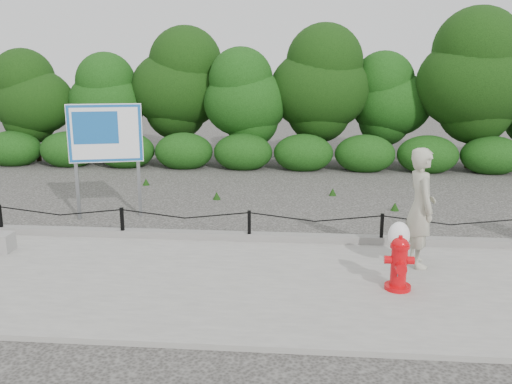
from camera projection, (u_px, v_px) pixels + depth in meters
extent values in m
plane|color=#2D2B28|center=(249.00, 245.00, 10.46)|extent=(90.00, 90.00, 0.00)
cube|color=gray|center=(236.00, 283.00, 8.51)|extent=(14.00, 4.00, 0.08)
cube|color=slate|center=(250.00, 236.00, 10.47)|extent=(14.00, 0.22, 0.14)
cube|color=black|center=(0.00, 219.00, 10.80)|extent=(0.06, 0.06, 0.60)
cube|color=black|center=(122.00, 222.00, 10.59)|extent=(0.06, 0.06, 0.60)
cube|color=black|center=(249.00, 226.00, 10.37)|extent=(0.06, 0.06, 0.60)
cube|color=black|center=(382.00, 229.00, 10.15)|extent=(0.06, 0.06, 0.60)
cylinder|color=black|center=(60.00, 210.00, 10.64)|extent=(2.50, 0.02, 0.02)
cylinder|color=black|center=(185.00, 213.00, 10.43)|extent=(2.50, 0.02, 0.02)
cylinder|color=black|center=(315.00, 216.00, 10.21)|extent=(2.50, 0.02, 0.02)
cylinder|color=black|center=(451.00, 220.00, 9.99)|extent=(2.50, 0.02, 0.02)
cylinder|color=black|center=(37.00, 134.00, 19.31)|extent=(0.18, 0.18, 1.92)
ellipsoid|color=#1F4D12|center=(33.00, 96.00, 19.00)|extent=(2.84, 2.46, 3.07)
cylinder|color=black|center=(109.00, 135.00, 19.49)|extent=(0.18, 0.18, 1.86)
ellipsoid|color=#1F4D12|center=(107.00, 98.00, 19.19)|extent=(2.76, 2.38, 2.98)
cylinder|color=black|center=(179.00, 128.00, 19.61)|extent=(0.18, 0.18, 2.30)
ellipsoid|color=#1F4D12|center=(178.00, 83.00, 19.24)|extent=(3.40, 2.94, 3.68)
cylinder|color=black|center=(246.00, 137.00, 18.66)|extent=(0.18, 0.18, 1.94)
ellipsoid|color=#1F4D12|center=(245.00, 97.00, 18.35)|extent=(2.87, 2.48, 3.10)
cylinder|color=black|center=(318.00, 130.00, 18.79)|extent=(0.18, 0.18, 2.32)
ellipsoid|color=#1F4D12|center=(320.00, 83.00, 18.41)|extent=(3.43, 2.97, 3.71)
cylinder|color=black|center=(389.00, 136.00, 19.01)|extent=(0.18, 0.18, 1.88)
ellipsoid|color=#1F4D12|center=(392.00, 98.00, 18.71)|extent=(2.78, 2.40, 3.00)
cylinder|color=black|center=(470.00, 130.00, 17.94)|extent=(0.18, 0.18, 2.54)
ellipsoid|color=#1F4D12|center=(475.00, 75.00, 17.53)|extent=(3.76, 3.25, 4.06)
cylinder|color=red|center=(397.00, 287.00, 8.19)|extent=(0.40, 0.40, 0.07)
cylinder|color=red|center=(399.00, 266.00, 8.11)|extent=(0.24, 0.24, 0.59)
cylinder|color=red|center=(400.00, 246.00, 8.04)|extent=(0.29, 0.29, 0.06)
ellipsoid|color=red|center=(400.00, 244.00, 8.03)|extent=(0.25, 0.25, 0.19)
cylinder|color=red|center=(401.00, 237.00, 8.01)|extent=(0.07, 0.07, 0.06)
cylinder|color=red|center=(388.00, 260.00, 8.10)|extent=(0.11, 0.12, 0.12)
cylinder|color=red|center=(410.00, 260.00, 8.07)|extent=(0.11, 0.12, 0.12)
cylinder|color=red|center=(401.00, 268.00, 7.93)|extent=(0.17, 0.13, 0.17)
cylinder|color=slate|center=(398.00, 273.00, 7.99)|extent=(0.01, 0.06, 0.13)
imported|color=#A4A28D|center=(421.00, 208.00, 8.96)|extent=(0.55, 0.78, 2.00)
ellipsoid|color=white|center=(399.00, 236.00, 8.95)|extent=(0.36, 0.28, 0.48)
cube|color=slate|center=(76.00, 163.00, 11.93)|extent=(0.09, 0.09, 2.56)
cube|color=slate|center=(138.00, 161.00, 12.16)|extent=(0.09, 0.09, 2.56)
cube|color=white|center=(105.00, 133.00, 11.84)|extent=(1.56, 0.48, 1.28)
cube|color=#1658A3|center=(105.00, 133.00, 11.82)|extent=(1.52, 0.42, 1.24)
cube|color=#1658A3|center=(95.00, 128.00, 11.74)|extent=(0.93, 0.26, 0.71)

